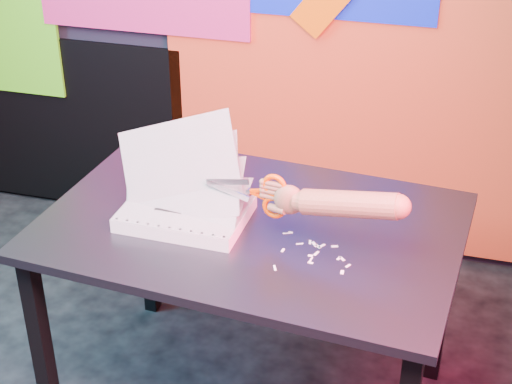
% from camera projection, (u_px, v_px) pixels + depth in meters
% --- Properties ---
extents(backdrop, '(2.88, 0.05, 2.08)m').
position_uv_depth(backdrop, '(214.00, 36.00, 3.31)').
color(backdrop, red).
rests_on(backdrop, ground).
extents(work_table, '(1.33, 0.94, 0.75)m').
position_uv_depth(work_table, '(252.00, 245.00, 2.44)').
color(work_table, black).
rests_on(work_table, ground).
extents(printout_stack, '(0.44, 0.29, 0.35)m').
position_uv_depth(printout_stack, '(185.00, 210.00, 2.40)').
color(printout_stack, silver).
rests_on(printout_stack, work_table).
extents(scissors, '(0.26, 0.05, 0.14)m').
position_uv_depth(scissors, '(269.00, 195.00, 2.26)').
color(scissors, silver).
rests_on(scissors, printout_stack).
extents(hand_forearm, '(0.43, 0.12, 0.14)m').
position_uv_depth(hand_forearm, '(339.00, 203.00, 2.17)').
color(hand_forearm, brown).
rests_on(hand_forearm, work_table).
extents(paper_clippings, '(0.22, 0.21, 0.00)m').
position_uv_depth(paper_clippings, '(316.00, 252.00, 2.26)').
color(paper_clippings, white).
rests_on(paper_clippings, work_table).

